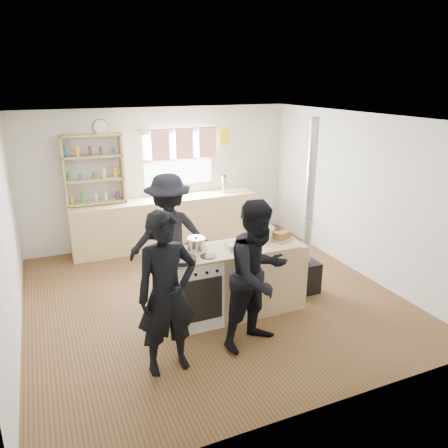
{
  "coord_description": "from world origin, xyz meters",
  "views": [
    {
      "loc": [
        -2.04,
        -5.25,
        2.97
      ],
      "look_at": [
        0.17,
        -0.1,
        1.1
      ],
      "focal_mm": 35.0,
      "sensor_mm": 36.0,
      "label": 1
    }
  ],
  "objects": [
    {
      "name": "ground",
      "position": [
        0.0,
        0.0,
        -0.01
      ],
      "size": [
        5.0,
        5.0,
        0.01
      ],
      "primitive_type": "cube",
      "color": "brown",
      "rests_on": "ground"
    },
    {
      "name": "person_near_right",
      "position": [
        0.07,
        -1.29,
        0.87
      ],
      "size": [
        1.01,
        0.89,
        1.75
      ],
      "primitive_type": "imported",
      "rotation": [
        0.0,
        0.0,
        0.31
      ],
      "color": "black",
      "rests_on": "ground"
    },
    {
      "name": "skillet_greens",
      "position": [
        -0.63,
        -0.73,
        0.96
      ],
      "size": [
        0.44,
        0.44,
        0.05
      ],
      "color": "black",
      "rests_on": "cooking_island"
    },
    {
      "name": "roast_tray",
      "position": [
        0.18,
        -0.57,
        0.97
      ],
      "size": [
        0.38,
        0.32,
        0.08
      ],
      "color": "silver",
      "rests_on": "cooking_island"
    },
    {
      "name": "cooking_island",
      "position": [
        0.14,
        -0.55,
        0.47
      ],
      "size": [
        1.97,
        0.64,
        0.93
      ],
      "color": "white",
      "rests_on": "ground"
    },
    {
      "name": "person_far",
      "position": [
        -0.47,
        0.38,
        0.88
      ],
      "size": [
        1.14,
        0.67,
        1.75
      ],
      "primitive_type": "imported",
      "rotation": [
        0.0,
        0.0,
        3.12
      ],
      "color": "black",
      "rests_on": "ground"
    },
    {
      "name": "flue_heater",
      "position": [
        1.33,
        -0.39,
        0.66
      ],
      "size": [
        0.35,
        0.35,
        2.5
      ],
      "color": "black",
      "rests_on": "ground"
    },
    {
      "name": "person_near_left",
      "position": [
        -1.0,
        -1.35,
        0.88
      ],
      "size": [
        0.66,
        0.45,
        1.76
      ],
      "primitive_type": "imported",
      "rotation": [
        0.0,
        0.0,
        0.05
      ],
      "color": "black",
      "rests_on": "ground"
    },
    {
      "name": "bread_board",
      "position": [
        0.81,
        -0.57,
        0.98
      ],
      "size": [
        0.33,
        0.29,
        0.12
      ],
      "color": "tan",
      "rests_on": "cooking_island"
    },
    {
      "name": "back_counter",
      "position": [
        0.0,
        2.22,
        0.45
      ],
      "size": [
        3.4,
        0.55,
        0.9
      ],
      "primitive_type": "cube",
      "color": "#D9BF82",
      "rests_on": "ground"
    },
    {
      "name": "thermos",
      "position": [
        1.17,
        2.22,
        1.06
      ],
      "size": [
        0.1,
        0.1,
        0.32
      ],
      "primitive_type": "cylinder",
      "color": "silver",
      "rests_on": "back_counter"
    },
    {
      "name": "stockpot_counter",
      "position": [
        0.59,
        -0.47,
        1.02
      ],
      "size": [
        0.27,
        0.27,
        0.2
      ],
      "color": "silver",
      "rests_on": "cooking_island"
    },
    {
      "name": "stockpot_stove",
      "position": [
        -0.36,
        -0.45,
        1.01
      ],
      "size": [
        0.23,
        0.23,
        0.19
      ],
      "color": "silver",
      "rests_on": "cooking_island"
    },
    {
      "name": "shelving_unit",
      "position": [
        -1.2,
        2.34,
        1.51
      ],
      "size": [
        1.0,
        0.28,
        1.2
      ],
      "color": "tan",
      "rests_on": "back_counter"
    }
  ]
}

